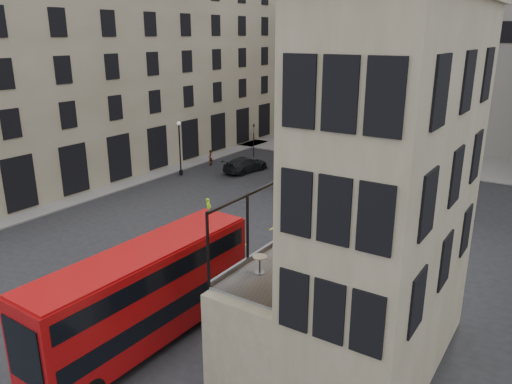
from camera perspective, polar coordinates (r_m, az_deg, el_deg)
The scene contains 31 objects.
ground at distance 26.95m, azimuth -6.83°, elevation -12.27°, with size 140.00×140.00×0.00m, color black.
host_building_main at distance 19.27m, azimuth 15.58°, elevation 0.07°, with size 7.26×11.40×15.10m.
host_frontage at distance 22.66m, azimuth 5.94°, elevation -11.90°, with size 3.00×11.00×4.50m, color #B8AA8A.
cafe_floor at distance 21.62m, azimuth 6.13°, elevation -6.59°, with size 3.00×10.00×0.10m, color slate.
building_left at distance 56.66m, azimuth -15.52°, elevation 15.06°, with size 14.60×50.60×22.00m.
gateway at distance 68.81m, azimuth 16.59°, elevation 13.66°, with size 35.00×10.60×18.00m.
pavement_far at distance 61.06m, azimuth 12.11°, elevation 4.69°, with size 40.00×12.00×0.12m, color slate.
pavement_left at distance 49.51m, azimuth -17.52°, elevation 1.23°, with size 8.00×48.00×0.12m, color slate.
traffic_light_near at distance 35.58m, azimuth 4.25°, elevation -0.32°, with size 0.16×0.20×3.80m.
traffic_light_far at distance 55.89m, azimuth -0.26°, elevation 6.38°, with size 0.16×0.20×3.80m.
street_lamp_a at distance 49.37m, azimuth -8.68°, elevation 4.62°, with size 0.36×0.36×5.33m.
street_lamp_b at distance 56.94m, azimuth 10.75°, elevation 6.25°, with size 0.36×0.36×5.33m.
bus_near at distance 22.93m, azimuth -12.53°, elevation -11.00°, with size 2.91×11.47×4.55m.
bus_far at distance 54.30m, azimuth 8.41°, elevation 6.29°, with size 3.43×12.73×5.03m.
car_a at distance 44.83m, azimuth 5.26°, elevation 1.26°, with size 1.81×4.50×1.53m, color gray.
car_b at distance 51.40m, azimuth 15.82°, elevation 2.78°, with size 1.59×4.56×1.50m, color maroon.
car_c at distance 50.42m, azimuth -1.21°, elevation 3.17°, with size 2.10×5.16×1.50m, color black.
bicycle at distance 41.15m, azimuth 4.12°, elevation -0.63°, with size 0.65×1.87×0.98m, color gray.
cyclist at distance 37.74m, azimuth -5.45°, elevation -1.88°, with size 0.59×0.38×1.61m, color #BBFF1A.
pedestrian_a at distance 58.96m, azimuth 2.96°, elevation 5.42°, with size 0.84×0.66×1.74m, color gray.
pedestrian_b at distance 57.92m, azimuth 3.67°, elevation 5.07°, with size 0.98×0.57×1.52m, color gray.
pedestrian_c at distance 58.46m, azimuth 19.27°, elevation 4.25°, with size 0.93×0.39×1.58m, color gray.
pedestrian_d at distance 56.07m, azimuth 16.78°, elevation 4.09°, with size 0.90×0.59×1.84m, color gray.
pedestrian_e at distance 53.07m, azimuth -5.24°, elevation 3.93°, with size 0.60×0.39×1.65m, color gray.
cafe_table_near at distance 19.24m, azimuth 0.43°, elevation -8.01°, with size 0.56×0.56×0.70m.
cafe_table_mid at distance 21.13m, azimuth 2.91°, elevation -5.41°, with size 0.64×0.64×0.79m.
cafe_table_far at distance 24.44m, azimuth 8.88°, elevation -2.25°, with size 0.67×0.67×0.84m.
cafe_chair_a at distance 18.50m, azimuth 4.37°, elevation -9.94°, with size 0.48×0.48×0.80m.
cafe_chair_b at distance 20.84m, azimuth 7.31°, elevation -6.61°, with size 0.55×0.55×0.92m.
cafe_chair_c at distance 21.49m, azimuth 9.59°, elevation -6.00°, with size 0.49×0.49×0.86m.
cafe_chair_d at distance 23.69m, azimuth 11.71°, elevation -3.76°, with size 0.56×0.56×0.96m.
Camera 1 is at (15.36, -17.62, 13.42)m, focal length 35.00 mm.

